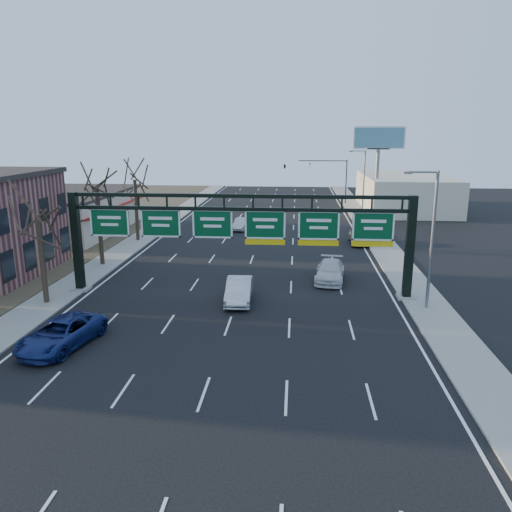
# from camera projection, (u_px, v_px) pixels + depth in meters

# --- Properties ---
(ground) EXTENTS (160.00, 160.00, 0.00)m
(ground) POSITION_uv_depth(u_px,v_px,m) (223.00, 339.00, 27.97)
(ground) COLOR black
(ground) RESTS_ON ground
(sidewalk_left) EXTENTS (3.00, 120.00, 0.12)m
(sidewalk_left) POSITION_uv_depth(u_px,v_px,m) (122.00, 251.00, 48.30)
(sidewalk_left) COLOR gray
(sidewalk_left) RESTS_ON ground
(sidewalk_right) EXTENTS (3.00, 120.00, 0.12)m
(sidewalk_right) POSITION_uv_depth(u_px,v_px,m) (391.00, 256.00, 46.29)
(sidewalk_right) COLOR gray
(sidewalk_right) RESTS_ON ground
(dirt_strip_left) EXTENTS (21.00, 120.00, 0.06)m
(dirt_strip_left) POSITION_uv_depth(u_px,v_px,m) (2.00, 249.00, 49.26)
(dirt_strip_left) COLOR #473D2B
(dirt_strip_left) RESTS_ON ground
(lane_markings) EXTENTS (21.60, 120.00, 0.01)m
(lane_markings) POSITION_uv_depth(u_px,v_px,m) (254.00, 254.00, 47.31)
(lane_markings) COLOR white
(lane_markings) RESTS_ON ground
(sign_gantry) EXTENTS (24.60, 1.20, 7.20)m
(sign_gantry) POSITION_uv_depth(u_px,v_px,m) (241.00, 231.00, 34.57)
(sign_gantry) COLOR black
(sign_gantry) RESTS_ON ground
(cream_strip) EXTENTS (10.90, 18.40, 4.70)m
(cream_strip) POSITION_uv_depth(u_px,v_px,m) (74.00, 212.00, 57.12)
(cream_strip) COLOR beige
(cream_strip) RESTS_ON ground
(building_right_distant) EXTENTS (12.00, 20.00, 5.00)m
(building_right_distant) POSITION_uv_depth(u_px,v_px,m) (405.00, 192.00, 74.14)
(building_right_distant) COLOR beige
(building_right_distant) RESTS_ON ground
(tree_gantry) EXTENTS (3.60, 3.60, 8.48)m
(tree_gantry) POSITION_uv_depth(u_px,v_px,m) (36.00, 199.00, 32.08)
(tree_gantry) COLOR black
(tree_gantry) RESTS_ON sidewalk_left
(tree_mid) EXTENTS (3.60, 3.60, 9.24)m
(tree_mid) POSITION_uv_depth(u_px,v_px,m) (96.00, 174.00, 41.57)
(tree_mid) COLOR black
(tree_mid) RESTS_ON sidewalk_left
(tree_far) EXTENTS (3.60, 3.60, 8.86)m
(tree_far) POSITION_uv_depth(u_px,v_px,m) (134.00, 170.00, 51.33)
(tree_far) COLOR black
(tree_far) RESTS_ON sidewalk_left
(streetlight_near) EXTENTS (2.15, 0.22, 9.00)m
(streetlight_near) POSITION_uv_depth(u_px,v_px,m) (431.00, 233.00, 31.56)
(streetlight_near) COLOR slate
(streetlight_near) RESTS_ON sidewalk_right
(streetlight_far) EXTENTS (2.15, 0.22, 9.00)m
(streetlight_far) POSITION_uv_depth(u_px,v_px,m) (363.00, 181.00, 64.43)
(streetlight_far) COLOR slate
(streetlight_far) RESTS_ON sidewalk_right
(billboard_right) EXTENTS (7.00, 0.50, 12.00)m
(billboard_right) POSITION_uv_depth(u_px,v_px,m) (378.00, 148.00, 68.08)
(billboard_right) COLOR slate
(billboard_right) RESTS_ON ground
(traffic_signal_mast) EXTENTS (10.16, 0.54, 7.00)m
(traffic_signal_mast) POSITION_uv_depth(u_px,v_px,m) (308.00, 169.00, 79.36)
(traffic_signal_mast) COLOR black
(traffic_signal_mast) RESTS_ON ground
(car_blue_suv) EXTENTS (3.65, 5.97, 1.54)m
(car_blue_suv) POSITION_uv_depth(u_px,v_px,m) (62.00, 333.00, 26.81)
(car_blue_suv) COLOR navy
(car_blue_suv) RESTS_ON ground
(car_silver_sedan) EXTENTS (1.90, 4.89, 1.59)m
(car_silver_sedan) POSITION_uv_depth(u_px,v_px,m) (239.00, 290.00, 34.02)
(car_silver_sedan) COLOR #BABABF
(car_silver_sedan) RESTS_ON ground
(car_white_wagon) EXTENTS (2.72, 5.42, 1.51)m
(car_white_wagon) POSITION_uv_depth(u_px,v_px,m) (330.00, 271.00, 38.81)
(car_white_wagon) COLOR silver
(car_white_wagon) RESTS_ON ground
(car_grey_far) EXTENTS (1.97, 4.79, 1.63)m
(car_grey_far) POSITION_uv_depth(u_px,v_px,m) (359.00, 236.00, 51.56)
(car_grey_far) COLOR #414346
(car_grey_far) RESTS_ON ground
(car_silver_distant) EXTENTS (2.00, 4.32, 1.37)m
(car_silver_distant) POSITION_uv_depth(u_px,v_px,m) (242.00, 224.00, 58.99)
(car_silver_distant) COLOR #AFAEB3
(car_silver_distant) RESTS_ON ground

